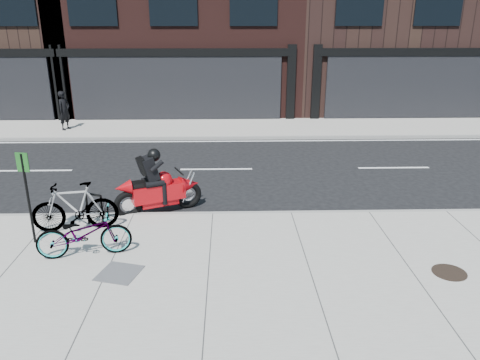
{
  "coord_description": "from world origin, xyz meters",
  "views": [
    {
      "loc": [
        0.41,
        -12.89,
        4.89
      ],
      "look_at": [
        0.7,
        -1.64,
        0.9
      ],
      "focal_mm": 35.0,
      "sensor_mm": 36.0,
      "label": 1
    }
  ],
  "objects_px": {
    "bike_rack": "(94,207)",
    "bicycle_front": "(84,233)",
    "bicycle_rear": "(75,207)",
    "motorcycle": "(162,187)",
    "manhole_cover": "(449,272)",
    "pedestrian": "(64,111)",
    "utility_grate": "(119,273)",
    "sign_post": "(27,190)"
  },
  "relations": [
    {
      "from": "bicycle_front",
      "to": "pedestrian",
      "type": "relative_size",
      "value": 1.15
    },
    {
      "from": "pedestrian",
      "to": "bike_rack",
      "type": "bearing_deg",
      "value": -134.91
    },
    {
      "from": "bike_rack",
      "to": "utility_grate",
      "type": "xyz_separation_m",
      "value": [
        1.03,
        -2.26,
        -0.47
      ]
    },
    {
      "from": "manhole_cover",
      "to": "utility_grate",
      "type": "relative_size",
      "value": 0.88
    },
    {
      "from": "bicycle_rear",
      "to": "sign_post",
      "type": "xyz_separation_m",
      "value": [
        -0.75,
        -0.62,
        0.65
      ]
    },
    {
      "from": "motorcycle",
      "to": "sign_post",
      "type": "bearing_deg",
      "value": -167.43
    },
    {
      "from": "motorcycle",
      "to": "manhole_cover",
      "type": "bearing_deg",
      "value": -53.86
    },
    {
      "from": "motorcycle",
      "to": "sign_post",
      "type": "height_order",
      "value": "sign_post"
    },
    {
      "from": "bicycle_front",
      "to": "bicycle_rear",
      "type": "distance_m",
      "value": 1.37
    },
    {
      "from": "motorcycle",
      "to": "bicycle_rear",
      "type": "bearing_deg",
      "value": -168.59
    },
    {
      "from": "manhole_cover",
      "to": "utility_grate",
      "type": "height_order",
      "value": "same"
    },
    {
      "from": "bicycle_front",
      "to": "manhole_cover",
      "type": "relative_size",
      "value": 2.9
    },
    {
      "from": "pedestrian",
      "to": "utility_grate",
      "type": "relative_size",
      "value": 2.23
    },
    {
      "from": "bicycle_front",
      "to": "motorcycle",
      "type": "height_order",
      "value": "motorcycle"
    },
    {
      "from": "bike_rack",
      "to": "motorcycle",
      "type": "relative_size",
      "value": 0.37
    },
    {
      "from": "bicycle_rear",
      "to": "pedestrian",
      "type": "height_order",
      "value": "pedestrian"
    },
    {
      "from": "bike_rack",
      "to": "manhole_cover",
      "type": "bearing_deg",
      "value": -17.79
    },
    {
      "from": "bike_rack",
      "to": "bicycle_front",
      "type": "height_order",
      "value": "bicycle_front"
    },
    {
      "from": "manhole_cover",
      "to": "bicycle_front",
      "type": "bearing_deg",
      "value": 172.99
    },
    {
      "from": "bicycle_front",
      "to": "pedestrian",
      "type": "distance_m",
      "value": 12.23
    },
    {
      "from": "bicycle_front",
      "to": "manhole_cover",
      "type": "distance_m",
      "value": 7.36
    },
    {
      "from": "bike_rack",
      "to": "utility_grate",
      "type": "height_order",
      "value": "bike_rack"
    },
    {
      "from": "bicycle_front",
      "to": "motorcycle",
      "type": "relative_size",
      "value": 0.87
    },
    {
      "from": "bike_rack",
      "to": "sign_post",
      "type": "xyz_separation_m",
      "value": [
        -1.12,
        -0.87,
        0.76
      ]
    },
    {
      "from": "bike_rack",
      "to": "pedestrian",
      "type": "xyz_separation_m",
      "value": [
        -3.93,
        10.01,
        0.36
      ]
    },
    {
      "from": "motorcycle",
      "to": "pedestrian",
      "type": "height_order",
      "value": "pedestrian"
    },
    {
      "from": "bike_rack",
      "to": "sign_post",
      "type": "relative_size",
      "value": 0.39
    },
    {
      "from": "bicycle_front",
      "to": "manhole_cover",
      "type": "height_order",
      "value": "bicycle_front"
    },
    {
      "from": "bike_rack",
      "to": "bicycle_rear",
      "type": "xyz_separation_m",
      "value": [
        -0.37,
        -0.26,
        0.11
      ]
    },
    {
      "from": "bike_rack",
      "to": "sign_post",
      "type": "distance_m",
      "value": 1.61
    },
    {
      "from": "pedestrian",
      "to": "sign_post",
      "type": "xyz_separation_m",
      "value": [
        2.81,
        -10.88,
        0.4
      ]
    },
    {
      "from": "motorcycle",
      "to": "sign_post",
      "type": "relative_size",
      "value": 1.07
    },
    {
      "from": "bike_rack",
      "to": "bicycle_front",
      "type": "xyz_separation_m",
      "value": [
        0.19,
        -1.5,
        0.03
      ]
    },
    {
      "from": "manhole_cover",
      "to": "utility_grate",
      "type": "xyz_separation_m",
      "value": [
        -6.45,
        0.14,
        0.0
      ]
    },
    {
      "from": "bicycle_front",
      "to": "motorcycle",
      "type": "xyz_separation_m",
      "value": [
        1.27,
        2.55,
        0.08
      ]
    },
    {
      "from": "bike_rack",
      "to": "bicycle_front",
      "type": "relative_size",
      "value": 0.42
    },
    {
      "from": "pedestrian",
      "to": "manhole_cover",
      "type": "height_order",
      "value": "pedestrian"
    },
    {
      "from": "bike_rack",
      "to": "pedestrian",
      "type": "height_order",
      "value": "pedestrian"
    },
    {
      "from": "bike_rack",
      "to": "motorcycle",
      "type": "xyz_separation_m",
      "value": [
        1.46,
        1.05,
        0.11
      ]
    },
    {
      "from": "motorcycle",
      "to": "sign_post",
      "type": "distance_m",
      "value": 3.28
    },
    {
      "from": "bicycle_rear",
      "to": "manhole_cover",
      "type": "height_order",
      "value": "bicycle_rear"
    },
    {
      "from": "manhole_cover",
      "to": "bike_rack",
      "type": "bearing_deg",
      "value": 162.21
    }
  ]
}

